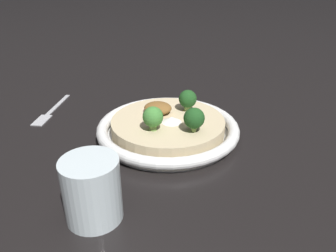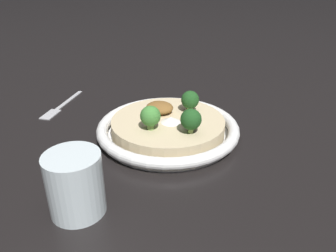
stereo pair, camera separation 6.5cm
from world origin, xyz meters
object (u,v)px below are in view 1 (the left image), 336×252
fork_utensil (50,112)px  risotto_bowl (168,128)px  broccoli_back (188,99)px  broccoli_right (194,118)px  broccoli_front (153,117)px  drinking_glass (92,190)px

fork_utensil → risotto_bowl: bearing=74.8°
broccoli_back → broccoli_right: size_ratio=0.96×
risotto_bowl → broccoli_right: (0.06, -0.03, 0.05)m
broccoli_back → risotto_bowl: bearing=-113.9°
risotto_bowl → broccoli_front: bearing=-102.5°
risotto_bowl → broccoli_front: 0.07m
broccoli_front → broccoli_back: bearing=71.4°
risotto_bowl → broccoli_right: size_ratio=6.12×
risotto_bowl → broccoli_right: bearing=-28.0°
broccoli_right → risotto_bowl: bearing=152.0°
risotto_bowl → broccoli_right: 0.08m
broccoli_right → fork_utensil: broccoli_right is taller
broccoli_back → broccoli_right: 0.09m
broccoli_front → broccoli_back: broccoli_front is taller
broccoli_back → fork_utensil: bearing=-172.7°
risotto_bowl → drinking_glass: size_ratio=3.12×
broccoli_back → broccoli_right: bearing=-66.9°
drinking_glass → fork_utensil: drinking_glass is taller
broccoli_front → drinking_glass: bearing=-92.0°
broccoli_front → fork_utensil: size_ratio=0.26×
broccoli_back → fork_utensil: size_ratio=0.25×
broccoli_back → broccoli_right: broccoli_right is taller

